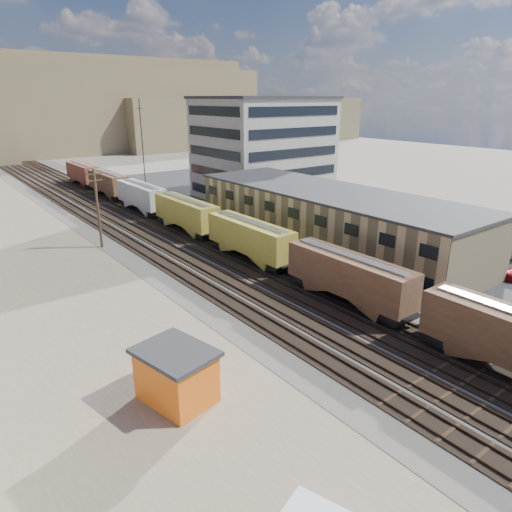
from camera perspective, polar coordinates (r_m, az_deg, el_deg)
ground at (r=35.22m, az=21.42°, el=-13.41°), size 300.00×300.00×0.00m
ballast_bed at (r=71.82m, az=-14.44°, el=3.94°), size 18.00×200.00×0.06m
dirt_yard at (r=57.54m, az=-28.76°, el=-1.68°), size 24.00×180.00×0.03m
asphalt_lot at (r=71.50m, az=7.03°, el=4.33°), size 26.00×120.00×0.04m
rail_tracks at (r=71.60m, az=-14.85°, el=3.93°), size 11.40×200.00×0.24m
freight_train at (r=59.30m, az=-5.18°, el=4.07°), size 3.00×119.74×4.46m
warehouse at (r=58.96m, az=9.03°, el=4.69°), size 12.40×40.40×7.25m
office_tower at (r=88.52m, az=0.89°, el=13.41°), size 22.60×18.60×18.45m
utility_pole_north at (r=60.43m, az=-19.19°, el=5.81°), size 2.20×0.32×10.00m
radio_mast at (r=81.54m, az=-13.92°, el=12.28°), size 1.20×0.16×18.00m
maintenance_shed at (r=29.84m, az=-9.92°, el=-14.41°), size 4.68×5.53×3.56m
parked_car_red at (r=55.24m, az=28.07°, el=-1.50°), size 1.94×4.73×1.61m
parked_car_white at (r=56.69m, az=27.61°, el=-1.07°), size 3.23×4.25×1.34m
parked_car_blue at (r=85.83m, az=-2.10°, el=7.45°), size 4.12×5.75×1.46m
parked_car_far at (r=92.87m, az=0.23°, el=8.42°), size 3.48×5.15×1.63m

